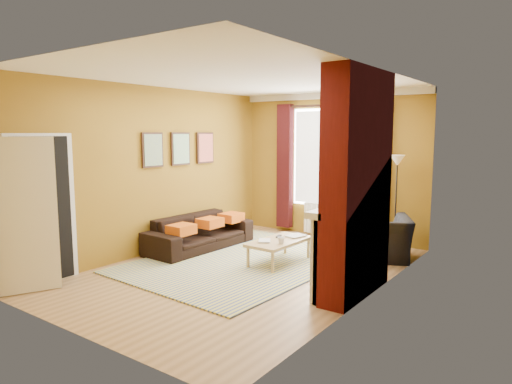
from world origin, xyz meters
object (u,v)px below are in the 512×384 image
at_px(sofa, 200,232).
at_px(coffee_table, 279,242).
at_px(armchair, 374,238).
at_px(wicker_stool, 359,234).
at_px(floor_lamp, 397,176).

relative_size(sofa, coffee_table, 1.78).
xyz_separation_m(sofa, armchair, (2.74, 1.17, 0.06)).
bearing_deg(wicker_stool, armchair, -51.69).
distance_m(coffee_table, floor_lamp, 2.32).
bearing_deg(wicker_stool, sofa, -139.46).
bearing_deg(coffee_table, wicker_stool, 74.41).
xyz_separation_m(sofa, floor_lamp, (2.87, 1.75, 1.02)).
bearing_deg(armchair, wicker_stool, -78.74).
bearing_deg(floor_lamp, sofa, -148.59).
bearing_deg(floor_lamp, armchair, -102.60).
height_order(coffee_table, floor_lamp, floor_lamp).
height_order(armchair, floor_lamp, floor_lamp).
bearing_deg(armchair, floor_lamp, -129.66).
bearing_deg(armchair, coffee_table, 18.12).
relative_size(sofa, floor_lamp, 1.22).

